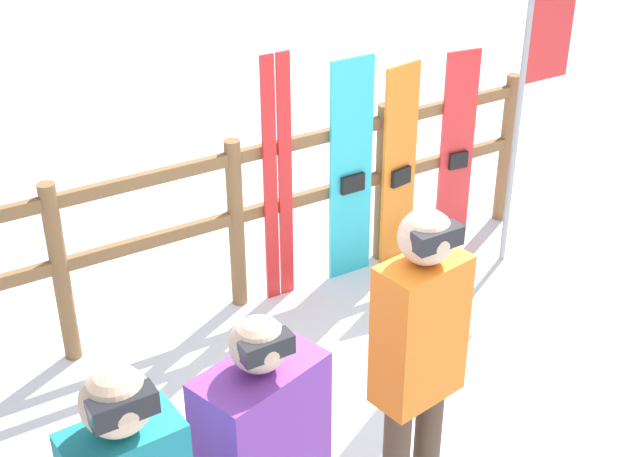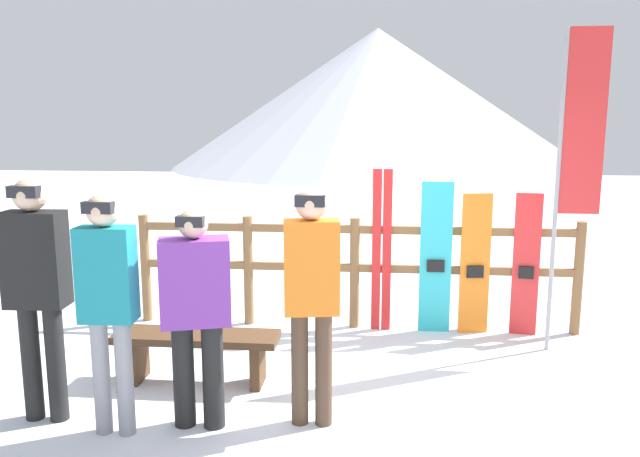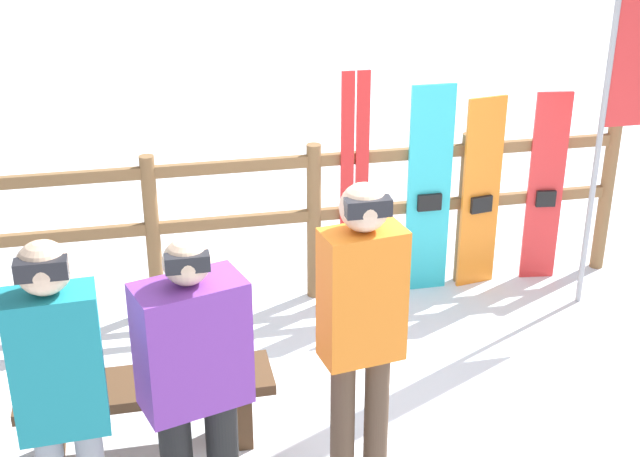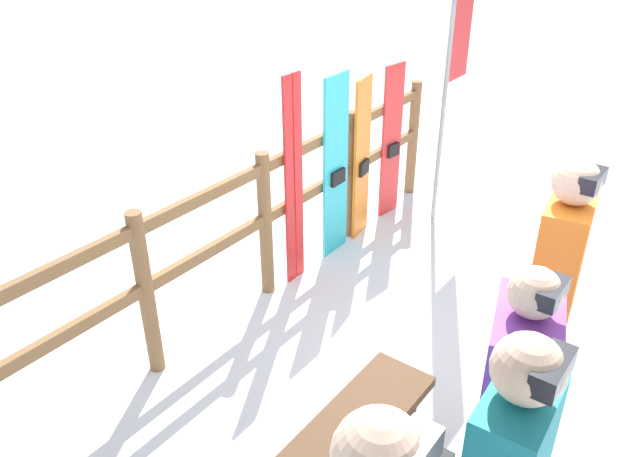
{
  "view_description": "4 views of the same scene",
  "coord_description": "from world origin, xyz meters",
  "px_view_note": "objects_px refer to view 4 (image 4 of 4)",
  "views": [
    {
      "loc": [
        -2.09,
        -2.71,
        3.26
      ],
      "look_at": [
        0.18,
        1.01,
        0.83
      ],
      "focal_mm": 50.0,
      "sensor_mm": 36.0,
      "label": 1
    },
    {
      "loc": [
        0.26,
        -4.52,
        2.15
      ],
      "look_at": [
        -0.3,
        1.08,
        1.15
      ],
      "focal_mm": 35.0,
      "sensor_mm": 36.0,
      "label": 2
    },
    {
      "loc": [
        -1.13,
        -3.87,
        3.09
      ],
      "look_at": [
        -0.14,
        0.82,
        0.93
      ],
      "focal_mm": 50.0,
      "sensor_mm": 36.0,
      "label": 3
    },
    {
      "loc": [
        -3.0,
        -1.01,
        2.78
      ],
      "look_at": [
        -0.3,
        0.99,
        0.92
      ],
      "focal_mm": 35.0,
      "sensor_mm": 36.0,
      "label": 4
    }
  ],
  "objects_px": {
    "person_orange": "(554,286)",
    "snowboard_red": "(391,142)",
    "rental_flag": "(459,13)",
    "snowboard_orange": "(362,160)",
    "bench": "(338,454)",
    "person_purple": "(512,405)",
    "ski_pair_red": "(294,184)",
    "snowboard_cyan": "(336,168)"
  },
  "relations": [
    {
      "from": "person_purple",
      "to": "snowboard_cyan",
      "type": "height_order",
      "value": "person_purple"
    },
    {
      "from": "bench",
      "to": "person_purple",
      "type": "height_order",
      "value": "person_purple"
    },
    {
      "from": "person_orange",
      "to": "ski_pair_red",
      "type": "relative_size",
      "value": 1.02
    },
    {
      "from": "bench",
      "to": "snowboard_red",
      "type": "xyz_separation_m",
      "value": [
        2.92,
        1.46,
        0.4
      ]
    },
    {
      "from": "person_orange",
      "to": "snowboard_orange",
      "type": "height_order",
      "value": "person_orange"
    },
    {
      "from": "rental_flag",
      "to": "snowboard_orange",
      "type": "bearing_deg",
      "value": 150.77
    },
    {
      "from": "snowboard_cyan",
      "to": "person_purple",
      "type": "bearing_deg",
      "value": -129.76
    },
    {
      "from": "person_purple",
      "to": "snowboard_red",
      "type": "distance_m",
      "value": 3.46
    },
    {
      "from": "person_orange",
      "to": "snowboard_red",
      "type": "bearing_deg",
      "value": 47.27
    },
    {
      "from": "person_orange",
      "to": "snowboard_orange",
      "type": "bearing_deg",
      "value": 55.62
    },
    {
      "from": "snowboard_orange",
      "to": "rental_flag",
      "type": "bearing_deg",
      "value": -29.23
    },
    {
      "from": "ski_pair_red",
      "to": "snowboard_red",
      "type": "relative_size",
      "value": 1.16
    },
    {
      "from": "snowboard_red",
      "to": "snowboard_orange",
      "type": "bearing_deg",
      "value": -180.0
    },
    {
      "from": "person_purple",
      "to": "ski_pair_red",
      "type": "relative_size",
      "value": 0.94
    },
    {
      "from": "rental_flag",
      "to": "snowboard_red",
      "type": "bearing_deg",
      "value": 121.29
    },
    {
      "from": "person_orange",
      "to": "snowboard_cyan",
      "type": "xyz_separation_m",
      "value": [
        1.02,
        2.06,
        -0.24
      ]
    },
    {
      "from": "snowboard_orange",
      "to": "rental_flag",
      "type": "distance_m",
      "value": 1.43
    },
    {
      "from": "person_purple",
      "to": "snowboard_orange",
      "type": "distance_m",
      "value": 3.09
    },
    {
      "from": "person_purple",
      "to": "snowboard_orange",
      "type": "xyz_separation_m",
      "value": [
        2.2,
        2.17,
        -0.18
      ]
    },
    {
      "from": "snowboard_cyan",
      "to": "snowboard_red",
      "type": "relative_size",
      "value": 1.07
    },
    {
      "from": "ski_pair_red",
      "to": "rental_flag",
      "type": "relative_size",
      "value": 0.57
    },
    {
      "from": "person_orange",
      "to": "ski_pair_red",
      "type": "xyz_separation_m",
      "value": [
        0.48,
        2.07,
        -0.18
      ]
    },
    {
      "from": "ski_pair_red",
      "to": "snowboard_cyan",
      "type": "xyz_separation_m",
      "value": [
        0.54,
        -0.0,
        -0.06
      ]
    },
    {
      "from": "bench",
      "to": "ski_pair_red",
      "type": "xyz_separation_m",
      "value": [
        1.49,
        1.46,
        0.51
      ]
    },
    {
      "from": "bench",
      "to": "snowboard_cyan",
      "type": "bearing_deg",
      "value": 35.66
    },
    {
      "from": "snowboard_red",
      "to": "person_purple",
      "type": "bearing_deg",
      "value": -141.1
    },
    {
      "from": "ski_pair_red",
      "to": "snowboard_orange",
      "type": "bearing_deg",
      "value": -0.21
    },
    {
      "from": "person_orange",
      "to": "snowboard_orange",
      "type": "distance_m",
      "value": 2.52
    },
    {
      "from": "snowboard_red",
      "to": "ski_pair_red",
      "type": "bearing_deg",
      "value": 179.86
    },
    {
      "from": "snowboard_red",
      "to": "rental_flag",
      "type": "xyz_separation_m",
      "value": [
        0.25,
        -0.42,
        1.14
      ]
    },
    {
      "from": "bench",
      "to": "person_orange",
      "type": "height_order",
      "value": "person_orange"
    },
    {
      "from": "ski_pair_red",
      "to": "person_orange",
      "type": "bearing_deg",
      "value": -103.08
    },
    {
      "from": "bench",
      "to": "person_purple",
      "type": "xyz_separation_m",
      "value": [
        0.22,
        -0.71,
        0.57
      ]
    },
    {
      "from": "snowboard_red",
      "to": "rental_flag",
      "type": "bearing_deg",
      "value": -58.71
    },
    {
      "from": "person_orange",
      "to": "snowboard_cyan",
      "type": "height_order",
      "value": "person_orange"
    },
    {
      "from": "snowboard_red",
      "to": "rental_flag",
      "type": "height_order",
      "value": "rental_flag"
    },
    {
      "from": "bench",
      "to": "snowboard_orange",
      "type": "relative_size",
      "value": 0.94
    },
    {
      "from": "bench",
      "to": "snowboard_red",
      "type": "relative_size",
      "value": 0.94
    },
    {
      "from": "bench",
      "to": "snowboard_orange",
      "type": "bearing_deg",
      "value": 31.04
    },
    {
      "from": "person_orange",
      "to": "bench",
      "type": "bearing_deg",
      "value": 149.09
    },
    {
      "from": "person_purple",
      "to": "ski_pair_red",
      "type": "bearing_deg",
      "value": 59.8
    },
    {
      "from": "person_orange",
      "to": "rental_flag",
      "type": "relative_size",
      "value": 0.58
    }
  ]
}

